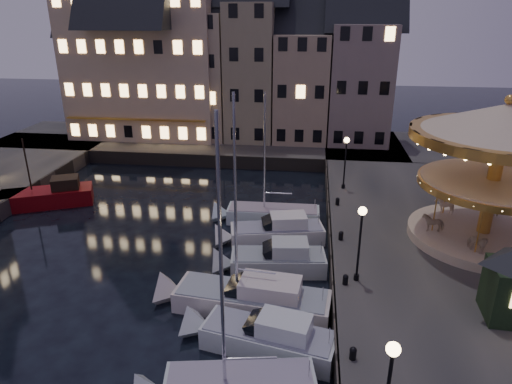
# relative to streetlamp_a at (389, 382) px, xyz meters

# --- Properties ---
(ground) EXTENTS (160.00, 160.00, 0.00)m
(ground) POSITION_rel_streetlamp_a_xyz_m (-7.20, 9.00, -4.02)
(ground) COLOR black
(ground) RESTS_ON ground
(quay_east) EXTENTS (16.00, 56.00, 1.30)m
(quay_east) POSITION_rel_streetlamp_a_xyz_m (6.80, 15.00, -3.37)
(quay_east) COLOR #474442
(quay_east) RESTS_ON ground
(quay_north) EXTENTS (44.00, 12.00, 1.30)m
(quay_north) POSITION_rel_streetlamp_a_xyz_m (-15.20, 37.00, -3.37)
(quay_north) COLOR #474442
(quay_north) RESTS_ON ground
(quaywall_e) EXTENTS (0.15, 44.00, 1.30)m
(quaywall_e) POSITION_rel_streetlamp_a_xyz_m (-1.20, 15.00, -3.37)
(quaywall_e) COLOR #47423A
(quaywall_e) RESTS_ON ground
(quaywall_n) EXTENTS (48.00, 0.15, 1.30)m
(quaywall_n) POSITION_rel_streetlamp_a_xyz_m (-13.20, 31.00, -3.37)
(quaywall_n) COLOR #47423A
(quaywall_n) RESTS_ON ground
(streetlamp_a) EXTENTS (0.44, 0.44, 4.17)m
(streetlamp_a) POSITION_rel_streetlamp_a_xyz_m (0.00, 0.00, 0.00)
(streetlamp_a) COLOR black
(streetlamp_a) RESTS_ON quay_east
(streetlamp_b) EXTENTS (0.44, 0.44, 4.17)m
(streetlamp_b) POSITION_rel_streetlamp_a_xyz_m (0.00, 10.00, 0.00)
(streetlamp_b) COLOR black
(streetlamp_b) RESTS_ON quay_east
(streetlamp_c) EXTENTS (0.44, 0.44, 4.17)m
(streetlamp_c) POSITION_rel_streetlamp_a_xyz_m (0.00, 23.50, 0.00)
(streetlamp_c) COLOR black
(streetlamp_c) RESTS_ON quay_east
(bollard_a) EXTENTS (0.30, 0.30, 0.57)m
(bollard_a) POSITION_rel_streetlamp_a_xyz_m (-0.60, 4.00, -2.41)
(bollard_a) COLOR black
(bollard_a) RESTS_ON quay_east
(bollard_b) EXTENTS (0.30, 0.30, 0.57)m
(bollard_b) POSITION_rel_streetlamp_a_xyz_m (-0.60, 9.50, -2.41)
(bollard_b) COLOR black
(bollard_b) RESTS_ON quay_east
(bollard_c) EXTENTS (0.30, 0.30, 0.57)m
(bollard_c) POSITION_rel_streetlamp_a_xyz_m (-0.60, 14.50, -2.41)
(bollard_c) COLOR black
(bollard_c) RESTS_ON quay_east
(bollard_d) EXTENTS (0.30, 0.30, 0.57)m
(bollard_d) POSITION_rel_streetlamp_a_xyz_m (-0.60, 20.00, -2.41)
(bollard_d) COLOR black
(bollard_d) RESTS_ON quay_east
(townhouse_na) EXTENTS (5.50, 8.00, 12.80)m
(townhouse_na) POSITION_rel_streetlamp_a_xyz_m (-26.70, 39.00, 3.76)
(townhouse_na) COLOR gray
(townhouse_na) RESTS_ON quay_north
(townhouse_nb) EXTENTS (6.16, 8.00, 13.80)m
(townhouse_nb) POSITION_rel_streetlamp_a_xyz_m (-21.25, 39.00, 4.26)
(townhouse_nb) COLOR slate
(townhouse_nb) RESTS_ON quay_north
(townhouse_nc) EXTENTS (6.82, 8.00, 14.80)m
(townhouse_nc) POSITION_rel_streetlamp_a_xyz_m (-15.20, 39.00, 4.76)
(townhouse_nc) COLOR tan
(townhouse_nc) RESTS_ON quay_north
(townhouse_nd) EXTENTS (5.50, 8.00, 15.80)m
(townhouse_nd) POSITION_rel_streetlamp_a_xyz_m (-9.45, 39.00, 5.26)
(townhouse_nd) COLOR gray
(townhouse_nd) RESTS_ON quay_north
(townhouse_ne) EXTENTS (6.16, 8.00, 12.80)m
(townhouse_ne) POSITION_rel_streetlamp_a_xyz_m (-4.00, 39.00, 3.76)
(townhouse_ne) COLOR tan
(townhouse_ne) RESTS_ON quay_north
(townhouse_nf) EXTENTS (6.82, 8.00, 13.80)m
(townhouse_nf) POSITION_rel_streetlamp_a_xyz_m (2.05, 39.00, 4.26)
(townhouse_nf) COLOR gray
(townhouse_nf) RESTS_ON quay_north
(hotel_corner) EXTENTS (17.60, 9.00, 16.80)m
(hotel_corner) POSITION_rel_streetlamp_a_xyz_m (-21.20, 39.00, 5.76)
(hotel_corner) COLOR #CEB492
(hotel_corner) RESTS_ON quay_north
(motorboat_b) EXTENTS (7.15, 3.37, 2.15)m
(motorboat_b) POSITION_rel_streetlamp_a_xyz_m (-4.59, 5.65, -3.38)
(motorboat_b) COLOR silver
(motorboat_b) RESTS_ON ground
(motorboat_c) EXTENTS (9.06, 3.21, 11.98)m
(motorboat_c) POSITION_rel_streetlamp_a_xyz_m (-5.72, 8.49, -3.34)
(motorboat_c) COLOR silver
(motorboat_c) RESTS_ON ground
(motorboat_d) EXTENTS (6.68, 2.80, 2.15)m
(motorboat_d) POSITION_rel_streetlamp_a_xyz_m (-4.72, 12.47, -3.38)
(motorboat_d) COLOR silver
(motorboat_d) RESTS_ON ground
(motorboat_e) EXTENTS (7.26, 3.41, 2.15)m
(motorboat_e) POSITION_rel_streetlamp_a_xyz_m (-5.09, 16.13, -3.38)
(motorboat_e) COLOR white
(motorboat_e) RESTS_ON ground
(motorboat_f) EXTENTS (7.72, 2.08, 10.26)m
(motorboat_f) POSITION_rel_streetlamp_a_xyz_m (-5.79, 19.24, -3.49)
(motorboat_f) COLOR silver
(motorboat_f) RESTS_ON ground
(red_fishing_boat) EXTENTS (7.22, 4.96, 5.75)m
(red_fishing_boat) POSITION_rel_streetlamp_a_xyz_m (-23.21, 20.18, -3.33)
(red_fishing_boat) COLOR #70060B
(red_fishing_boat) RESTS_ON ground
(carousel) EXTENTS (10.16, 10.16, 8.89)m
(carousel) POSITION_rel_streetlamp_a_xyz_m (8.07, 15.63, 3.14)
(carousel) COLOR beige
(carousel) RESTS_ON quay_east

